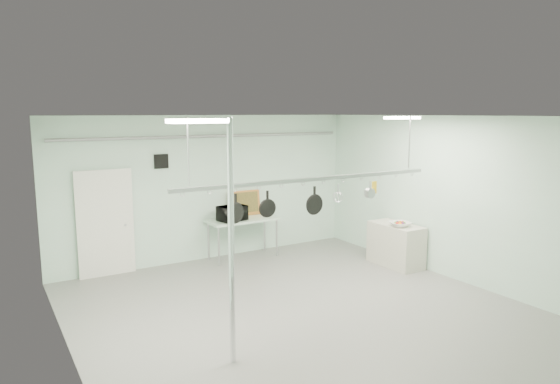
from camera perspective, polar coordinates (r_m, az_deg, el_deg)
floor at (r=8.24m, az=3.75°, el=-14.24°), size 8.00×8.00×0.00m
ceiling at (r=7.56m, az=4.00°, el=8.55°), size 7.00×8.00×0.02m
back_wall at (r=11.19m, az=-7.97°, el=0.47°), size 7.00×0.02×3.20m
right_wall at (r=10.13m, az=20.24°, el=-0.90°), size 0.02×8.00×3.20m
door at (r=10.56m, az=-19.34°, el=-3.51°), size 1.10×0.10×2.20m
wall_vent at (r=10.71m, az=-13.42°, el=3.43°), size 0.30×0.04×0.30m
conduit_pipe at (r=10.99m, az=-7.91°, el=6.35°), size 6.60×0.07×0.07m
chrome_pole at (r=6.40m, az=-5.58°, el=-5.97°), size 0.08×0.08×3.20m
prep_table at (r=11.23m, az=-4.28°, el=-3.42°), size 1.60×0.70×0.91m
side_cabinet at (r=11.04m, az=13.09°, el=-5.90°), size 0.60×1.20×0.90m
pot_rack at (r=7.99m, az=3.85°, el=1.67°), size 4.80×0.06×1.00m
light_panel_left at (r=5.80m, az=-9.45°, el=8.00°), size 0.65×0.30×0.05m
light_panel_right at (r=9.58m, az=13.80°, el=8.24°), size 0.65×0.30×0.05m
microwave at (r=11.00m, az=-5.48°, el=-2.43°), size 0.66×0.51×0.33m
coffee_canister at (r=11.15m, az=-4.23°, el=-2.62°), size 0.16×0.16×0.19m
painting_large at (r=11.51m, az=-4.11°, el=-1.27°), size 0.79×0.16×0.58m
painting_small at (r=11.83m, az=-1.46°, el=-1.78°), size 0.30×0.10×0.25m
fruit_bowl at (r=10.71m, az=13.54°, el=-3.60°), size 0.47×0.47×0.10m
skillet_left at (r=7.35m, az=-5.09°, el=-1.87°), size 0.32×0.16×0.44m
skillet_mid at (r=7.59m, az=-1.45°, el=-1.32°), size 0.28×0.08×0.39m
skillet_right at (r=8.06m, az=3.96°, el=-0.95°), size 0.34×0.09×0.46m
whisk at (r=8.33m, az=6.64°, el=-0.25°), size 0.21×0.21×0.34m
grater at (r=8.83m, az=10.72°, el=0.52°), size 0.10×0.05×0.24m
saucepan at (r=8.77m, az=10.23°, el=0.23°), size 0.18×0.11×0.31m
fruit_cluster at (r=10.71m, az=13.55°, el=-3.40°), size 0.24×0.24×0.09m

